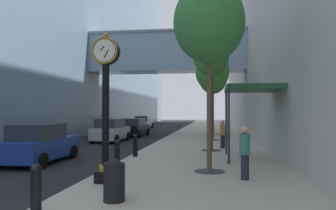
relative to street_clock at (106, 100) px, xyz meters
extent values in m
plane|color=black|center=(-0.80, 21.57, -2.66)|extent=(110.00, 110.00, 0.00)
cube|color=#ADA593|center=(2.70, 24.57, -2.59)|extent=(7.00, 80.00, 0.14)
cube|color=#758EA8|center=(-13.17, 24.57, 10.42)|extent=(9.00, 80.00, 26.17)
cube|color=#849EB2|center=(-1.24, 22.31, 5.21)|extent=(15.47, 3.20, 3.56)
cube|color=gray|center=(-1.24, 22.31, 7.11)|extent=(15.47, 3.40, 0.24)
cube|color=black|center=(0.00, 0.01, -2.35)|extent=(0.55, 0.55, 0.35)
cylinder|color=gold|center=(0.00, 0.01, -2.08)|extent=(0.39, 0.38, 0.18)
cylinder|color=black|center=(0.00, 0.01, -0.46)|extent=(0.22, 0.22, 3.07)
cylinder|color=black|center=(0.00, 0.01, 1.50)|extent=(0.84, 0.28, 0.84)
torus|color=gold|center=(0.00, -0.15, 1.50)|extent=(0.82, 0.05, 0.82)
cylinder|color=silver|center=(0.00, -0.14, 1.50)|extent=(0.69, 0.01, 0.69)
cylinder|color=silver|center=(0.00, 0.16, 1.50)|extent=(0.69, 0.01, 0.69)
sphere|color=gold|center=(0.00, 0.01, 1.99)|extent=(0.16, 0.16, 0.16)
cube|color=black|center=(-0.06, -0.15, 1.56)|extent=(0.13, 0.01, 0.15)
cube|color=black|center=(0.06, -0.15, 1.38)|extent=(0.15, 0.01, 0.24)
cylinder|color=black|center=(-0.45, -3.22, -2.09)|extent=(0.23, 0.23, 0.87)
sphere|color=black|center=(-0.45, -3.22, -1.59)|extent=(0.24, 0.24, 0.24)
cylinder|color=black|center=(-0.45, 2.78, -2.09)|extent=(0.23, 0.23, 0.87)
sphere|color=black|center=(-0.45, 2.78, -1.59)|extent=(0.24, 0.24, 0.24)
cylinder|color=black|center=(-0.45, 5.78, -2.09)|extent=(0.23, 0.23, 0.87)
sphere|color=black|center=(-0.45, 5.78, -1.59)|extent=(0.24, 0.24, 0.24)
cylinder|color=#333335|center=(3.12, 2.26, -2.51)|extent=(1.10, 1.10, 0.02)
cylinder|color=brown|center=(3.12, 2.26, -0.31)|extent=(0.18, 0.18, 4.42)
ellipsoid|color=#387F3D|center=(3.12, 2.26, 2.87)|extent=(2.58, 2.58, 2.97)
cylinder|color=#333335|center=(3.12, 8.75, -2.51)|extent=(1.10, 1.10, 0.02)
cylinder|color=#4C3D2D|center=(3.12, 8.75, -0.28)|extent=(0.18, 0.18, 4.48)
ellipsoid|color=#428438|center=(3.12, 8.75, 2.70)|extent=(1.97, 1.97, 2.27)
cylinder|color=#333335|center=(3.12, 15.24, -2.51)|extent=(1.10, 1.10, 0.02)
cylinder|color=#4C3D2D|center=(3.12, 15.24, -0.43)|extent=(0.18, 0.18, 4.18)
ellipsoid|color=#428438|center=(3.12, 15.24, 2.61)|extent=(2.52, 2.52, 2.90)
cylinder|color=#333335|center=(3.12, 21.74, -2.51)|extent=(1.10, 1.10, 0.02)
cylinder|color=brown|center=(3.12, 21.74, -0.37)|extent=(0.18, 0.18, 4.30)
ellipsoid|color=#387F3D|center=(3.12, 21.74, 2.78)|extent=(2.67, 2.67, 3.07)
cylinder|color=black|center=(0.91, -2.06, -2.06)|extent=(0.52, 0.52, 0.92)
cone|color=black|center=(0.91, -2.06, -1.55)|extent=(0.53, 0.53, 0.16)
cylinder|color=#23232D|center=(4.26, 0.98, -2.12)|extent=(0.32, 0.32, 0.80)
cylinder|color=#337560|center=(4.26, 0.98, -1.40)|extent=(0.42, 0.42, 0.65)
sphere|color=tan|center=(4.26, 0.98, -0.95)|extent=(0.25, 0.25, 0.25)
cylinder|color=#23232D|center=(3.76, 9.95, -2.14)|extent=(0.31, 0.31, 0.76)
cylinder|color=#B77A33|center=(3.76, 9.95, -1.45)|extent=(0.40, 0.40, 0.62)
sphere|color=#9E7556|center=(3.76, 9.95, -1.03)|extent=(0.23, 0.23, 0.23)
cube|color=#235138|center=(5.00, 5.71, 0.68)|extent=(2.40, 3.60, 0.20)
cylinder|color=#333338|center=(3.88, 4.11, -0.92)|extent=(0.10, 0.10, 3.20)
cylinder|color=#333338|center=(3.88, 7.31, -0.92)|extent=(0.10, 0.10, 3.20)
cube|color=#B7BABF|center=(-4.48, 14.61, -2.02)|extent=(1.96, 4.20, 0.84)
cube|color=#282D38|center=(-4.49, 14.40, -1.28)|extent=(1.68, 2.37, 0.69)
cylinder|color=black|center=(-5.33, 16.05, -2.34)|extent=(0.24, 0.65, 0.64)
cylinder|color=black|center=(-3.52, 15.98, -2.34)|extent=(0.24, 0.65, 0.64)
cylinder|color=black|center=(-5.43, 13.23, -2.34)|extent=(0.24, 0.65, 0.64)
cylinder|color=black|center=(-3.62, 13.17, -2.34)|extent=(0.24, 0.65, 0.64)
cube|color=silver|center=(-6.02, 33.28, -2.05)|extent=(1.85, 4.50, 0.79)
cube|color=#282D38|center=(-6.02, 33.05, -1.35)|extent=(1.61, 2.53, 0.65)
cylinder|color=black|center=(-6.94, 34.79, -2.34)|extent=(0.23, 0.64, 0.64)
cylinder|color=black|center=(-5.15, 34.81, -2.34)|extent=(0.23, 0.64, 0.64)
cylinder|color=black|center=(-6.90, 31.74, -2.34)|extent=(0.23, 0.64, 0.64)
cylinder|color=black|center=(-5.11, 31.77, -2.34)|extent=(0.23, 0.64, 0.64)
cube|color=black|center=(-3.92, 19.95, -2.05)|extent=(1.84, 4.55, 0.79)
cube|color=#282D38|center=(-3.92, 19.72, -1.35)|extent=(1.58, 2.56, 0.65)
cylinder|color=black|center=(-4.74, 21.51, -2.34)|extent=(0.24, 0.65, 0.64)
cylinder|color=black|center=(-3.02, 21.46, -2.34)|extent=(0.24, 0.65, 0.64)
cylinder|color=black|center=(-4.82, 18.44, -2.34)|extent=(0.24, 0.65, 0.64)
cylinder|color=black|center=(-3.10, 18.39, -2.34)|extent=(0.24, 0.65, 0.64)
cube|color=navy|center=(-4.47, 4.24, -2.02)|extent=(1.91, 4.55, 0.85)
cube|color=#282D38|center=(-4.46, 4.02, -1.27)|extent=(1.65, 2.56, 0.69)
cylinder|color=black|center=(-5.41, 5.76, -2.34)|extent=(0.23, 0.64, 0.64)
cylinder|color=black|center=(-3.59, 5.80, -2.34)|extent=(0.23, 0.64, 0.64)
cylinder|color=black|center=(-5.35, 2.69, -2.34)|extent=(0.23, 0.64, 0.64)
cylinder|color=black|center=(-3.52, 2.72, -2.34)|extent=(0.23, 0.64, 0.64)
camera|label=1|loc=(3.34, -9.97, -0.34)|focal=36.07mm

